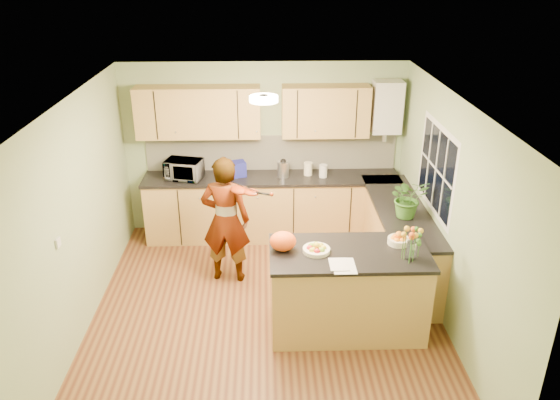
{
  "coord_description": "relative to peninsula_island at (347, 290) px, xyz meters",
  "views": [
    {
      "loc": [
        0.0,
        -5.25,
        3.81
      ],
      "look_at": [
        0.17,
        0.5,
        1.22
      ],
      "focal_mm": 35.0,
      "sensor_mm": 36.0,
      "label": 1
    }
  ],
  "objects": [
    {
      "name": "floor",
      "position": [
        -0.88,
        0.27,
        -0.48
      ],
      "size": [
        4.5,
        4.5,
        0.0
      ],
      "primitive_type": "plane",
      "color": "#542A18",
      "rests_on": "ground"
    },
    {
      "name": "ceiling",
      "position": [
        -0.88,
        0.27,
        2.02
      ],
      "size": [
        4.0,
        4.5,
        0.02
      ],
      "primitive_type": "cube",
      "color": "white",
      "rests_on": "wall_back"
    },
    {
      "name": "wall_back",
      "position": [
        -0.88,
        2.52,
        0.77
      ],
      "size": [
        4.0,
        0.02,
        2.5
      ],
      "primitive_type": "cube",
      "color": "#8CA273",
      "rests_on": "floor"
    },
    {
      "name": "wall_front",
      "position": [
        -0.88,
        -1.98,
        0.77
      ],
      "size": [
        4.0,
        0.02,
        2.5
      ],
      "primitive_type": "cube",
      "color": "#8CA273",
      "rests_on": "floor"
    },
    {
      "name": "wall_left",
      "position": [
        -2.88,
        0.27,
        0.77
      ],
      "size": [
        0.02,
        4.5,
        2.5
      ],
      "primitive_type": "cube",
      "color": "#8CA273",
      "rests_on": "floor"
    },
    {
      "name": "wall_right",
      "position": [
        1.12,
        0.27,
        0.77
      ],
      "size": [
        0.02,
        4.5,
        2.5
      ],
      "primitive_type": "cube",
      "color": "#8CA273",
      "rests_on": "floor"
    },
    {
      "name": "back_counter",
      "position": [
        -0.78,
        2.21,
        -0.01
      ],
      "size": [
        3.64,
        0.62,
        0.94
      ],
      "color": "tan",
      "rests_on": "floor"
    },
    {
      "name": "right_counter",
      "position": [
        0.82,
        1.12,
        -0.01
      ],
      "size": [
        0.62,
        2.24,
        0.94
      ],
      "color": "tan",
      "rests_on": "floor"
    },
    {
      "name": "splashback",
      "position": [
        -0.78,
        2.5,
        0.72
      ],
      "size": [
        3.6,
        0.02,
        0.52
      ],
      "primitive_type": "cube",
      "color": "beige",
      "rests_on": "back_counter"
    },
    {
      "name": "upper_cabinets",
      "position": [
        -1.06,
        2.35,
        1.37
      ],
      "size": [
        3.2,
        0.34,
        0.7
      ],
      "color": "tan",
      "rests_on": "wall_back"
    },
    {
      "name": "boiler",
      "position": [
        0.82,
        2.36,
        1.41
      ],
      "size": [
        0.4,
        0.3,
        0.86
      ],
      "color": "silver",
      "rests_on": "wall_back"
    },
    {
      "name": "window_right",
      "position": [
        1.11,
        0.87,
        1.07
      ],
      "size": [
        0.01,
        1.3,
        1.05
      ],
      "color": "silver",
      "rests_on": "wall_right"
    },
    {
      "name": "light_switch",
      "position": [
        -2.87,
        -0.33,
        0.82
      ],
      "size": [
        0.02,
        0.09,
        0.09
      ],
      "primitive_type": "cube",
      "color": "silver",
      "rests_on": "wall_left"
    },
    {
      "name": "ceiling_lamp",
      "position": [
        -0.88,
        0.57,
        1.98
      ],
      "size": [
        0.3,
        0.3,
        0.07
      ],
      "color": "#FFEABF",
      "rests_on": "ceiling"
    },
    {
      "name": "peninsula_island",
      "position": [
        0.0,
        0.0,
        0.0
      ],
      "size": [
        1.68,
        0.86,
        0.97
      ],
      "color": "tan",
      "rests_on": "floor"
    },
    {
      "name": "fruit_dish",
      "position": [
        -0.35,
        0.0,
        0.52
      ],
      "size": [
        0.29,
        0.29,
        0.1
      ],
      "color": "#F1E7C1",
      "rests_on": "peninsula_island"
    },
    {
      "name": "orange_bowl",
      "position": [
        0.55,
        0.15,
        0.54
      ],
      "size": [
        0.23,
        0.23,
        0.14
      ],
      "color": "#F1E7C1",
      "rests_on": "peninsula_island"
    },
    {
      "name": "flower_vase",
      "position": [
        0.6,
        -0.18,
        0.77
      ],
      "size": [
        0.24,
        0.24,
        0.44
      ],
      "rotation": [
        0.0,
        0.0,
        0.38
      ],
      "color": "silver",
      "rests_on": "peninsula_island"
    },
    {
      "name": "orange_bag",
      "position": [
        -0.7,
        0.05,
        0.59
      ],
      "size": [
        0.34,
        0.31,
        0.21
      ],
      "primitive_type": "ellipsoid",
      "rotation": [
        0.0,
        0.0,
        0.3
      ],
      "color": "#FF5215",
      "rests_on": "peninsula_island"
    },
    {
      "name": "papers",
      "position": [
        -0.1,
        -0.3,
        0.49
      ],
      "size": [
        0.23,
        0.31,
        0.01
      ],
      "primitive_type": "cube",
      "color": "silver",
      "rests_on": "peninsula_island"
    },
    {
      "name": "violinist",
      "position": [
        -1.37,
        1.07,
        0.34
      ],
      "size": [
        0.65,
        0.47,
        1.65
      ],
      "primitive_type": "imported",
      "rotation": [
        0.0,
        0.0,
        3.01
      ],
      "color": "#E3A18A",
      "rests_on": "floor"
    },
    {
      "name": "violin",
      "position": [
        -1.17,
        0.85,
        0.84
      ],
      "size": [
        0.65,
        0.56,
        0.16
      ],
      "primitive_type": null,
      "rotation": [
        0.17,
        0.0,
        -0.61
      ],
      "color": "#511905",
      "rests_on": "violinist"
    },
    {
      "name": "microwave",
      "position": [
        -2.01,
        2.18,
        0.59
      ],
      "size": [
        0.56,
        0.44,
        0.27
      ],
      "primitive_type": "imported",
      "rotation": [
        0.0,
        0.0,
        -0.24
      ],
      "color": "silver",
      "rests_on": "back_counter"
    },
    {
      "name": "blue_box",
      "position": [
        -1.29,
        2.25,
        0.56
      ],
      "size": [
        0.31,
        0.26,
        0.21
      ],
      "primitive_type": "cube",
      "rotation": [
        0.0,
        0.0,
        0.28
      ],
      "color": "navy",
      "rests_on": "back_counter"
    },
    {
      "name": "kettle",
      "position": [
        -0.62,
        2.2,
        0.58
      ],
      "size": [
        0.17,
        0.17,
        0.31
      ],
      "rotation": [
        0.0,
        0.0,
        0.3
      ],
      "color": "silver",
      "rests_on": "back_counter"
    },
    {
      "name": "jar_cream",
      "position": [
        -0.26,
        2.26,
        0.55
      ],
      "size": [
        0.12,
        0.12,
        0.19
      ],
      "primitive_type": "cylinder",
      "rotation": [
        0.0,
        0.0,
        0.03
      ],
      "color": "#F1E7C1",
      "rests_on": "back_counter"
    },
    {
      "name": "jar_white",
      "position": [
        -0.06,
        2.18,
        0.55
      ],
      "size": [
        0.12,
        0.12,
        0.18
      ],
      "primitive_type": "cylinder",
      "rotation": [
        0.0,
        0.0,
        -0.03
      ],
      "color": "silver",
      "rests_on": "back_counter"
    },
    {
      "name": "potted_plant",
      "position": [
        0.82,
        0.87,
        0.7
      ],
      "size": [
        0.48,
        0.42,
        0.49
      ],
      "primitive_type": "imported",
      "rotation": [
        0.0,
        0.0,
        0.09
      ],
      "color": "#396E24",
      "rests_on": "right_counter"
    }
  ]
}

